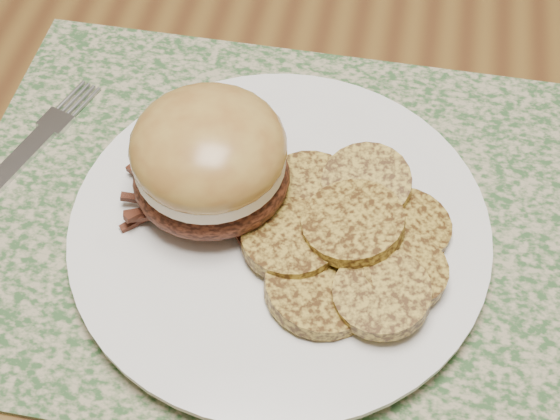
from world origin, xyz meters
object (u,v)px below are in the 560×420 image
object	(u,v)px
dinner_plate	(280,230)
fork	(15,163)
dining_table	(495,263)
pork_sandwich	(210,160)

from	to	relation	value
dinner_plate	fork	distance (m)	0.20
dinner_plate	fork	size ratio (longest dim) A/B	1.47
dinner_plate	fork	world-z (taller)	dinner_plate
dining_table	pork_sandwich	size ratio (longest dim) A/B	11.65
dinner_plate	pork_sandwich	bearing A→B (deg)	163.65
dining_table	dinner_plate	xyz separation A→B (m)	(-0.16, -0.06, 0.09)
dinner_plate	pork_sandwich	distance (m)	0.07
dinner_plate	dining_table	bearing A→B (deg)	20.90
dining_table	dinner_plate	bearing A→B (deg)	-159.10
pork_sandwich	fork	bearing A→B (deg)	156.22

